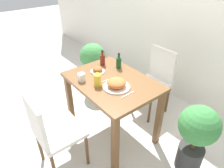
# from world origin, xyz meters

# --- Properties ---
(ground_plane) EXTENTS (16.00, 16.00, 0.00)m
(ground_plane) POSITION_xyz_m (0.00, 0.00, 0.00)
(ground_plane) COLOR beige
(wall_back) EXTENTS (8.00, 0.05, 2.60)m
(wall_back) POSITION_xyz_m (0.00, 1.32, 1.30)
(wall_back) COLOR white
(wall_back) RESTS_ON ground_plane
(dining_table) EXTENTS (0.99, 0.73, 0.78)m
(dining_table) POSITION_xyz_m (0.00, 0.00, 0.65)
(dining_table) COLOR brown
(dining_table) RESTS_ON ground_plane
(chair_near) EXTENTS (0.42, 0.42, 0.91)m
(chair_near) POSITION_xyz_m (0.02, -0.75, 0.51)
(chair_near) COLOR silver
(chair_near) RESTS_ON ground_plane
(chair_far) EXTENTS (0.42, 0.42, 0.91)m
(chair_far) POSITION_xyz_m (-0.02, 0.76, 0.51)
(chair_far) COLOR silver
(chair_far) RESTS_ON ground_plane
(food_plate) EXTENTS (0.28, 0.28, 0.09)m
(food_plate) POSITION_xyz_m (0.14, -0.05, 0.82)
(food_plate) COLOR beige
(food_plate) RESTS_ON dining_table
(side_plate) EXTENTS (0.16, 0.16, 0.06)m
(side_plate) POSITION_xyz_m (-0.25, -0.02, 0.80)
(side_plate) COLOR beige
(side_plate) RESTS_ON dining_table
(drink_cup) EXTENTS (0.08, 0.08, 0.09)m
(drink_cup) POSITION_xyz_m (-0.19, -0.26, 0.82)
(drink_cup) COLOR silver
(drink_cup) RESTS_ON dining_table
(juice_glass) EXTENTS (0.08, 0.08, 0.13)m
(juice_glass) POSITION_xyz_m (-0.01, -0.18, 0.84)
(juice_glass) COLOR gold
(juice_glass) RESTS_ON dining_table
(sauce_bottle) EXTENTS (0.06, 0.06, 0.19)m
(sauce_bottle) POSITION_xyz_m (-0.36, 0.14, 0.85)
(sauce_bottle) COLOR maroon
(sauce_bottle) RESTS_ON dining_table
(condiment_bottle) EXTENTS (0.06, 0.06, 0.19)m
(condiment_bottle) POSITION_xyz_m (-0.17, 0.24, 0.85)
(condiment_bottle) COLOR #194C23
(condiment_bottle) RESTS_ON dining_table
(fork_utensil) EXTENTS (0.02, 0.17, 0.00)m
(fork_utensil) POSITION_xyz_m (-0.03, -0.05, 0.78)
(fork_utensil) COLOR silver
(fork_utensil) RESTS_ON dining_table
(spoon_utensil) EXTENTS (0.02, 0.17, 0.00)m
(spoon_utensil) POSITION_xyz_m (0.31, -0.05, 0.78)
(spoon_utensil) COLOR silver
(spoon_utensil) RESTS_ON dining_table
(potted_plant_left) EXTENTS (0.40, 0.40, 0.80)m
(potted_plant_left) POSITION_xyz_m (-0.98, 0.39, 0.53)
(potted_plant_left) COLOR #333333
(potted_plant_left) RESTS_ON ground_plane
(potted_plant_right) EXTENTS (0.38, 0.38, 0.78)m
(potted_plant_right) POSITION_xyz_m (0.88, 0.32, 0.48)
(potted_plant_right) COLOR #333333
(potted_plant_right) RESTS_ON ground_plane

